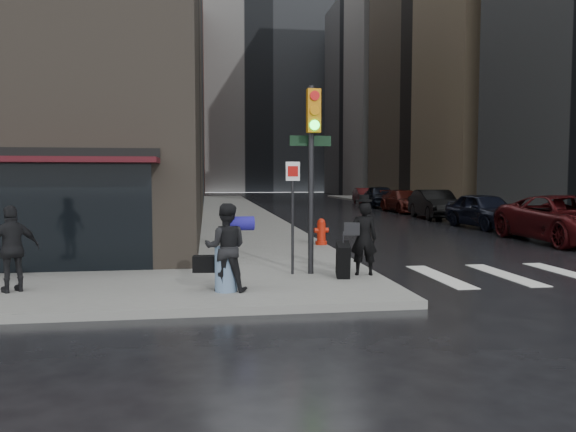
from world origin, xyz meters
The scene contains 17 objects.
ground centered at (0.00, 0.00, 0.00)m, with size 140.00×140.00×0.00m, color black.
sidewalk_left centered at (0.00, 27.00, 0.07)m, with size 4.00×50.00×0.15m, color slate.
sidewalk_right centered at (13.50, 27.00, 0.07)m, with size 3.00×50.00×0.15m, color slate.
bldg_left_far centered at (-13.00, 62.00, 13.00)m, with size 22.00×20.00×26.00m, color maroon.
bldg_right_far centered at (26.00, 58.00, 12.50)m, with size 22.00×20.00×25.00m, color gray.
bldg_distant centered at (6.00, 78.00, 16.00)m, with size 40.00×12.00×32.00m, color gray.
man_overcoat centered at (1.49, 0.57, 0.89)m, with size 1.02×0.86×1.78m.
man_jeans centered at (-1.42, -0.68, 0.98)m, with size 1.16×0.72×1.65m.
man_greycoat centered at (-5.32, -0.18, 0.96)m, with size 1.00×0.86×1.61m.
traffic_light centered at (0.47, 0.88, 2.79)m, with size 1.02×0.47×4.10m.
fire_hydrant centered at (1.80, 6.14, 0.52)m, with size 0.47×0.36×0.83m.
parked_car_0 centered at (10.50, 6.56, 0.82)m, with size 2.73×5.92×1.64m, color #430D10.
parked_car_1 centered at (10.47, 12.25, 0.79)m, with size 1.87×4.65×1.59m, color black.
parked_car_2 centered at (10.54, 17.95, 0.79)m, with size 1.67×4.78×1.58m, color black.
parked_car_3 centered at (10.89, 23.64, 0.72)m, with size 2.02×4.96×1.44m, color #45120D.
parked_car_4 centered at (11.08, 29.34, 0.83)m, with size 1.96×4.86×1.66m, color black.
parked_car_5 centered at (11.52, 35.03, 0.67)m, with size 1.42×4.08×1.34m, color #3F0C0E.
Camera 1 is at (-1.76, -11.10, 2.28)m, focal length 35.00 mm.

